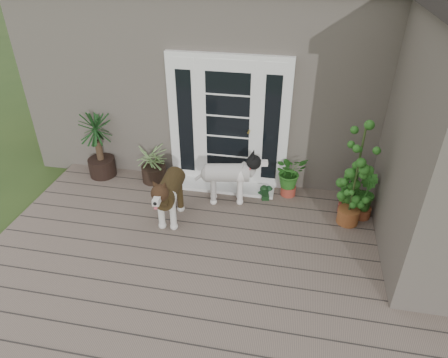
# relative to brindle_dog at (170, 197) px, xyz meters

# --- Properties ---
(deck) EXTENTS (6.20, 4.60, 0.12)m
(deck) POSITION_rel_brindle_dog_xyz_m (0.82, -1.02, -0.46)
(deck) COLOR #6B5B4C
(deck) RESTS_ON ground
(house_main) EXTENTS (7.40, 4.00, 3.10)m
(house_main) POSITION_rel_brindle_dog_xyz_m (0.82, 3.23, 1.03)
(house_main) COLOR #665E54
(house_main) RESTS_ON ground
(door_unit) EXTENTS (1.90, 0.14, 2.15)m
(door_unit) POSITION_rel_brindle_dog_xyz_m (0.62, 1.18, 0.68)
(door_unit) COLOR white
(door_unit) RESTS_ON deck
(door_step) EXTENTS (1.60, 0.40, 0.05)m
(door_step) POSITION_rel_brindle_dog_xyz_m (0.62, 0.98, -0.37)
(door_step) COLOR white
(door_step) RESTS_ON deck
(brindle_dog) EXTENTS (0.45, 0.97, 0.80)m
(brindle_dog) POSITION_rel_brindle_dog_xyz_m (0.00, 0.00, 0.00)
(brindle_dog) COLOR #3F2F17
(brindle_dog) RESTS_ON deck
(white_dog) EXTENTS (0.96, 0.55, 0.75)m
(white_dog) POSITION_rel_brindle_dog_xyz_m (0.71, 0.62, -0.02)
(white_dog) COLOR white
(white_dog) RESTS_ON deck
(spider_plant) EXTENTS (0.77, 0.77, 0.73)m
(spider_plant) POSITION_rel_brindle_dog_xyz_m (-0.61, 0.98, -0.03)
(spider_plant) COLOR #7E9F62
(spider_plant) RESTS_ON deck
(yucca) EXTENTS (0.94, 0.94, 1.24)m
(yucca) POSITION_rel_brindle_dog_xyz_m (-1.55, 0.98, 0.22)
(yucca) COLOR black
(yucca) RESTS_ON deck
(herb_a) EXTENTS (0.68, 0.68, 0.64)m
(herb_a) POSITION_rel_brindle_dog_xyz_m (1.65, 0.98, -0.08)
(herb_a) COLOR #1C621C
(herb_a) RESTS_ON deck
(herb_b) EXTENTS (0.37, 0.37, 0.51)m
(herb_b) POSITION_rel_brindle_dog_xyz_m (2.75, 0.60, -0.14)
(herb_b) COLOR #20631C
(herb_b) RESTS_ON deck
(herb_c) EXTENTS (0.47, 0.47, 0.58)m
(herb_c) POSITION_rel_brindle_dog_xyz_m (2.57, 0.66, -0.11)
(herb_c) COLOR #235718
(herb_c) RESTS_ON deck
(sapling) EXTENTS (0.58, 0.58, 1.64)m
(sapling) POSITION_rel_brindle_dog_xyz_m (2.54, 0.41, 0.42)
(sapling) COLOR #195A1A
(sapling) RESTS_ON deck
(clog_left) EXTENTS (0.23, 0.37, 0.10)m
(clog_left) POSITION_rel_brindle_dog_xyz_m (1.28, 0.87, -0.35)
(clog_left) COLOR black
(clog_left) RESTS_ON deck
(clog_right) EXTENTS (0.28, 0.32, 0.09)m
(clog_right) POSITION_rel_brindle_dog_xyz_m (1.29, 0.92, -0.35)
(clog_right) COLOR #15341A
(clog_right) RESTS_ON deck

